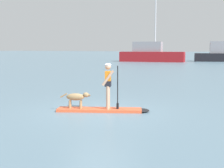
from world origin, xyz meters
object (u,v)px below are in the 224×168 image
Objects in this scene: moored_boat_port at (151,54)px; paddleboard at (106,110)px; person_paddler at (108,82)px; dog at (77,97)px.

paddleboard is at bearing -71.67° from moored_boat_port.
moored_boat_port is at bearing 108.48° from person_paddler.
moored_boat_port is (-12.57, 41.28, 0.81)m from dog.
person_paddler is 1.30m from dog.
person_paddler is at bearing 23.45° from paddleboard.
paddleboard is 2.02× the size of person_paddler.
moored_boat_port is (-13.64, 40.82, 0.25)m from person_paddler.
paddleboard is at bearing 23.45° from dog.
person_paddler is 43.04m from moored_boat_port.
paddleboard is 3.13× the size of dog.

